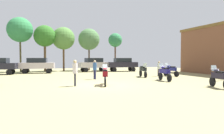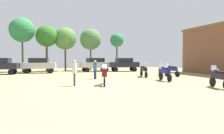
% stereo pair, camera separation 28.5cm
% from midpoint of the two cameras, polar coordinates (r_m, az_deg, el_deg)
% --- Properties ---
extents(ground_plane, '(44.00, 52.00, 0.02)m').
position_cam_midpoint_polar(ground_plane, '(14.71, -2.75, -5.14)').
color(ground_plane, '#90895C').
extents(motorcycle_2, '(0.78, 2.16, 1.46)m').
position_cam_midpoint_polar(motorcycle_2, '(14.92, 28.54, -2.52)').
color(motorcycle_2, black).
rests_on(motorcycle_2, ground).
extents(motorcycle_4, '(0.75, 2.11, 1.44)m').
position_cam_midpoint_polar(motorcycle_4, '(22.67, 16.92, -0.77)').
color(motorcycle_4, black).
rests_on(motorcycle_4, ground).
extents(motorcycle_5, '(0.78, 2.08, 1.50)m').
position_cam_midpoint_polar(motorcycle_5, '(14.52, -1.58, -2.29)').
color(motorcycle_5, black).
rests_on(motorcycle_5, ground).
extents(motorcycle_6, '(0.63, 2.29, 1.49)m').
position_cam_midpoint_polar(motorcycle_6, '(17.96, 15.20, -1.46)').
color(motorcycle_6, black).
rests_on(motorcycle_6, ground).
extents(motorcycle_7, '(0.64, 2.14, 1.48)m').
position_cam_midpoint_polar(motorcycle_7, '(21.15, 9.38, -0.87)').
color(motorcycle_7, black).
rests_on(motorcycle_7, ground).
extents(car_2, '(4.51, 2.38, 2.00)m').
position_cam_midpoint_polar(car_2, '(29.67, -4.50, 0.95)').
color(car_2, black).
rests_on(car_2, ground).
extents(car_3, '(4.40, 2.07, 2.00)m').
position_cam_midpoint_polar(car_3, '(30.24, 3.69, 0.98)').
color(car_3, black).
rests_on(car_3, ground).
extents(car_4, '(4.49, 2.33, 2.00)m').
position_cam_midpoint_polar(car_4, '(28.19, -19.71, 0.74)').
color(car_4, black).
rests_on(car_4, ground).
extents(person_1, '(0.44, 0.44, 1.76)m').
position_cam_midpoint_polar(person_1, '(18.73, -4.39, -0.32)').
color(person_1, '#23234C').
rests_on(person_1, ground).
extents(person_2, '(0.37, 0.37, 1.83)m').
position_cam_midpoint_polar(person_2, '(14.26, -10.06, -1.03)').
color(person_2, '#32333D').
rests_on(person_2, ground).
extents(person_3, '(0.39, 0.39, 1.63)m').
position_cam_midpoint_polar(person_3, '(22.39, 13.78, -0.15)').
color(person_3, '#322C42').
rests_on(person_3, ground).
extents(tree_1, '(3.56, 3.56, 7.84)m').
position_cam_midpoint_polar(tree_1, '(32.22, -23.91, 9.53)').
color(tree_1, brown).
rests_on(tree_1, ground).
extents(tree_2, '(3.42, 3.42, 6.73)m').
position_cam_midpoint_polar(tree_2, '(32.89, -5.83, 7.77)').
color(tree_2, brown).
rests_on(tree_2, ground).
extents(tree_3, '(3.47, 3.47, 6.78)m').
position_cam_midpoint_polar(tree_3, '(32.39, -12.88, 7.85)').
color(tree_3, brown).
rests_on(tree_3, ground).
extents(tree_6, '(2.27, 2.27, 6.10)m').
position_cam_midpoint_polar(tree_6, '(33.46, 1.63, 7.53)').
color(tree_6, brown).
rests_on(tree_6, ground).
extents(tree_7, '(3.16, 3.16, 6.83)m').
position_cam_midpoint_polar(tree_7, '(31.69, -17.82, 8.25)').
color(tree_7, brown).
rests_on(tree_7, ground).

